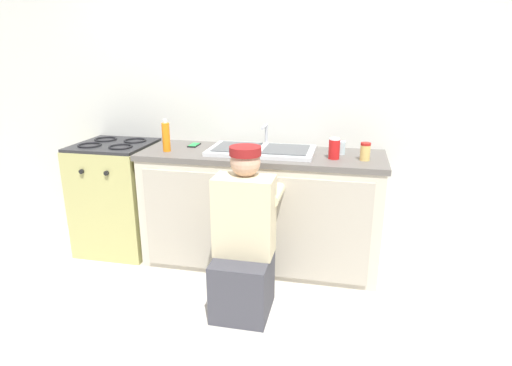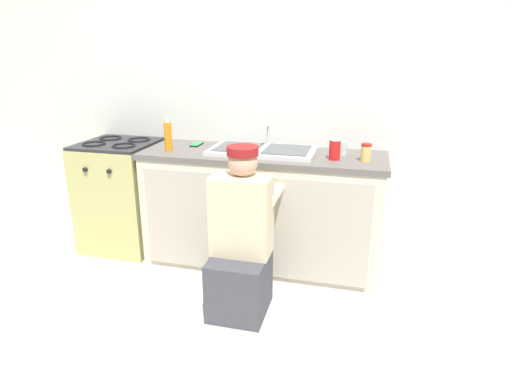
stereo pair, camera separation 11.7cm
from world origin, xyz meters
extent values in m
plane|color=beige|center=(0.00, 0.00, 0.00)|extent=(12.00, 12.00, 0.00)
cube|color=silver|center=(0.00, 0.65, 1.25)|extent=(6.00, 0.10, 2.50)
cube|color=beige|center=(0.00, 0.30, 0.44)|extent=(1.83, 0.60, 0.88)
cube|color=#AFA694|center=(-0.44, -0.01, 0.44)|extent=(0.80, 0.02, 0.77)
cube|color=#AFA694|center=(0.44, -0.01, 0.44)|extent=(0.80, 0.02, 0.77)
cube|color=#5B5651|center=(0.00, 0.30, 0.90)|extent=(1.87, 0.62, 0.04)
cube|color=silver|center=(0.00, 0.30, 0.93)|extent=(0.80, 0.44, 0.03)
cube|color=#4C4F51|center=(-0.19, 0.30, 0.95)|extent=(0.33, 0.35, 0.01)
cube|color=#4C4F51|center=(0.19, 0.30, 0.95)|extent=(0.33, 0.35, 0.01)
cylinder|color=#B7BABF|center=(0.00, 0.49, 1.01)|extent=(0.02, 0.02, 0.18)
cylinder|color=#B7BABF|center=(0.00, 0.41, 1.10)|extent=(0.02, 0.16, 0.02)
cube|color=tan|center=(-1.25, 0.30, 0.45)|extent=(0.61, 0.60, 0.91)
cube|color=#262628|center=(-1.25, 0.30, 0.92)|extent=(0.59, 0.59, 0.02)
torus|color=black|center=(-1.39, 0.18, 0.94)|extent=(0.19, 0.19, 0.02)
torus|color=black|center=(-1.11, 0.18, 0.94)|extent=(0.19, 0.19, 0.02)
torus|color=black|center=(-1.39, 0.42, 0.94)|extent=(0.19, 0.19, 0.02)
torus|color=black|center=(-1.11, 0.42, 0.94)|extent=(0.19, 0.19, 0.02)
cylinder|color=black|center=(-1.36, -0.01, 0.77)|extent=(0.04, 0.02, 0.04)
cylinder|color=black|center=(-1.15, -0.01, 0.77)|extent=(0.04, 0.02, 0.04)
cube|color=#3F3F47|center=(0.02, -0.43, 0.20)|extent=(0.36, 0.40, 0.40)
cube|color=beige|center=(0.02, -0.37, 0.66)|extent=(0.38, 0.22, 0.52)
sphere|color=tan|center=(0.02, -0.33, 1.01)|extent=(0.19, 0.19, 0.19)
cylinder|color=maroon|center=(0.02, -0.33, 1.08)|extent=(0.20, 0.20, 0.06)
cube|color=maroon|center=(0.02, -0.24, 1.06)|extent=(0.13, 0.09, 0.02)
cylinder|color=beige|center=(-0.15, -0.17, 0.75)|extent=(0.08, 0.30, 0.08)
cylinder|color=beige|center=(0.19, -0.17, 0.75)|extent=(0.08, 0.30, 0.08)
cylinder|color=orange|center=(-0.73, 0.19, 1.03)|extent=(0.06, 0.06, 0.22)
cylinder|color=white|center=(-0.73, 0.19, 1.15)|extent=(0.03, 0.03, 0.03)
cylinder|color=#ADC6CC|center=(0.60, 0.37, 0.97)|extent=(0.06, 0.06, 0.10)
cube|color=black|center=(-0.59, 0.41, 0.92)|extent=(0.07, 0.14, 0.01)
cube|color=green|center=(-0.59, 0.41, 0.93)|extent=(0.06, 0.12, 0.00)
cylinder|color=red|center=(0.55, 0.22, 0.99)|extent=(0.08, 0.08, 0.14)
cylinder|color=white|center=(0.55, 0.22, 1.06)|extent=(0.08, 0.08, 0.01)
cylinder|color=#DBB760|center=(0.77, 0.22, 0.97)|extent=(0.07, 0.07, 0.11)
cylinder|color=#B21E19|center=(0.77, 0.22, 1.04)|extent=(0.07, 0.07, 0.02)
camera|label=1|loc=(0.63, -2.83, 1.68)|focal=30.00mm
camera|label=2|loc=(0.75, -2.80, 1.68)|focal=30.00mm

